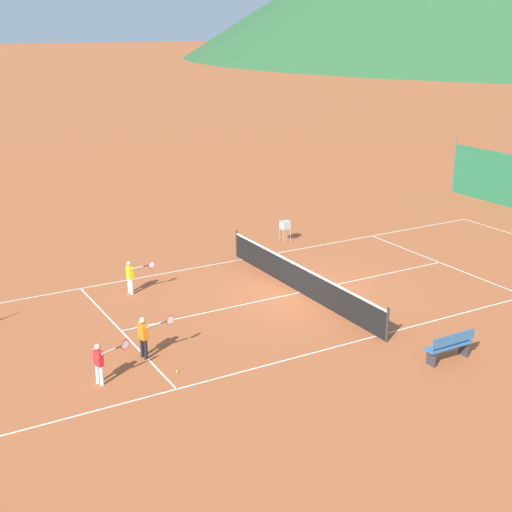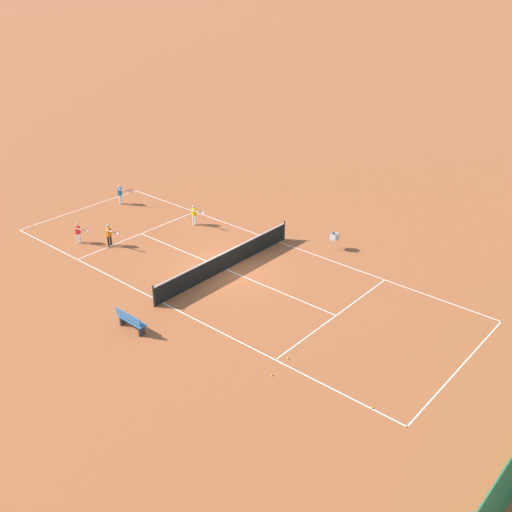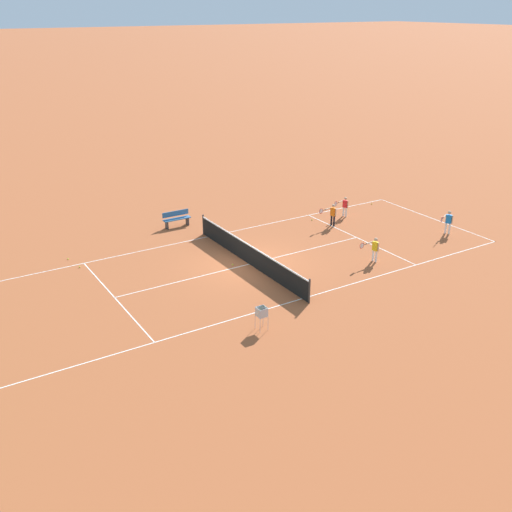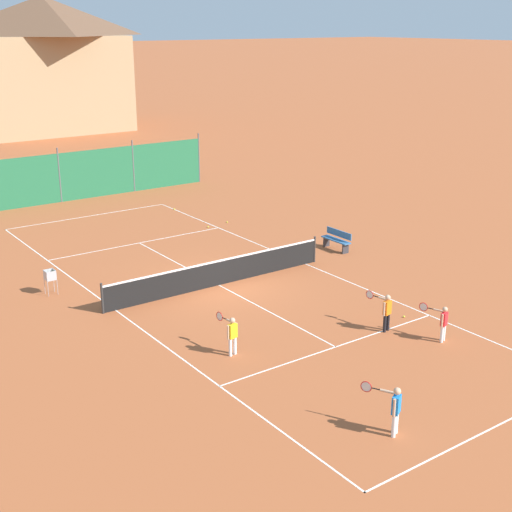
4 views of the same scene
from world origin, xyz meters
TOP-DOWN VIEW (x-y plane):
  - ground_plane at (0.00, 0.00)m, footprint 600.00×600.00m
  - court_line_markings at (0.00, 0.00)m, footprint 8.25×23.85m
  - tennis_net at (0.00, 0.00)m, footprint 9.18×0.08m
  - player_near_service at (-2.05, -10.69)m, footprint 0.47×1.05m
  - player_far_service at (2.87, -7.93)m, footprint 0.36×1.00m
  - player_far_baseline at (2.04, -6.40)m, footprint 0.41×1.04m
  - player_near_baseline at (-2.78, -5.01)m, footprint 0.39×1.01m
  - tennis_ball_near_corner at (3.71, -10.76)m, footprint 0.07×0.07m
  - tennis_ball_alley_right at (4.91, 6.90)m, footprint 0.07×0.07m
  - tennis_ball_by_net_right at (3.72, 6.71)m, footprint 0.07×0.07m
  - tennis_ball_service_box at (3.29, -6.03)m, footprint 0.07×0.07m
  - tennis_ball_far_corner at (0.29, 0.72)m, footprint 0.07×0.07m
  - ball_hopper at (-5.30, 2.71)m, footprint 0.36×0.36m
  - courtside_bench at (6.34, 0.68)m, footprint 0.36×1.50m

SIDE VIEW (x-z plane):
  - ground_plane at x=0.00m, z-range 0.00..0.00m
  - court_line_markings at x=0.00m, z-range 0.00..0.01m
  - tennis_ball_near_corner at x=3.71m, z-range 0.00..0.07m
  - tennis_ball_alley_right at x=4.91m, z-range 0.00..0.07m
  - tennis_ball_by_net_right at x=3.72m, z-range 0.00..0.07m
  - tennis_ball_service_box at x=3.29m, z-range 0.00..0.07m
  - tennis_ball_far_corner at x=0.29m, z-range 0.00..0.07m
  - courtside_bench at x=6.34m, z-range 0.03..0.87m
  - tennis_net at x=0.00m, z-range -0.03..1.03m
  - ball_hopper at x=-5.30m, z-range 0.21..1.10m
  - player_far_service at x=2.87m, z-range 0.10..1.22m
  - player_near_baseline at x=-2.78m, z-range 0.10..1.27m
  - player_far_baseline at x=2.04m, z-range 0.10..1.31m
  - player_near_service at x=-2.05m, z-range 0.10..1.34m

